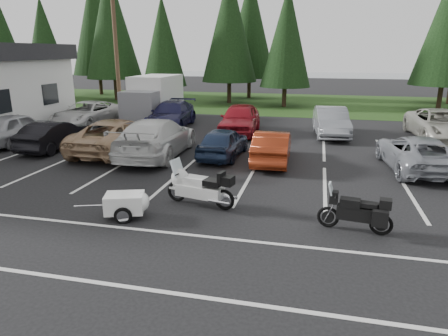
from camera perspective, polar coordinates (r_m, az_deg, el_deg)
ground at (r=13.37m, az=0.41°, el=-3.24°), size 120.00×120.00×0.00m
grass_strip at (r=36.67m, az=8.87°, el=9.15°), size 80.00×16.00×0.01m
lake_water at (r=67.45m, az=14.54°, el=12.04°), size 70.00×50.00×0.02m
utility_pole at (r=27.45m, az=-15.17°, el=16.27°), size 1.60×0.26×9.00m
box_truck at (r=27.20m, az=-10.39°, el=9.69°), size 2.40×5.60×2.90m
stall_markings at (r=15.23m, az=2.08°, el=-0.76°), size 32.00×16.00×0.01m
conifer_1 at (r=41.67m, az=-24.32°, el=16.23°), size 3.96×3.96×9.22m
conifer_2 at (r=39.87m, az=-15.84°, el=19.33°), size 5.10×5.10×11.89m
conifer_3 at (r=36.22m, az=-8.71°, el=17.43°), size 3.87×3.87×9.02m
conifer_4 at (r=36.09m, az=0.78°, el=19.61°), size 4.80×4.80×11.17m
conifer_5 at (r=34.02m, az=8.96°, el=18.11°), size 4.14×4.14×9.63m
conifer_back_a at (r=45.50m, az=-17.88°, el=19.04°), size 5.28×5.28×12.30m
conifer_back_b at (r=40.42m, az=3.75°, el=19.57°), size 4.97×4.97×11.58m
car_near_0 at (r=22.57m, az=-27.51°, el=5.07°), size 2.09×4.68×1.56m
car_near_1 at (r=20.51m, az=-23.08°, el=4.35°), size 1.44×4.11×1.35m
car_near_2 at (r=18.88m, az=-14.86°, el=4.49°), size 2.67×5.63×1.55m
car_near_3 at (r=17.82m, az=-9.60°, el=4.33°), size 2.58×5.87×1.68m
car_near_4 at (r=17.42m, az=-0.10°, el=3.69°), size 1.74×3.96×1.33m
car_near_5 at (r=16.72m, az=6.91°, el=3.04°), size 1.56×4.11×1.34m
car_near_6 at (r=17.24m, az=25.81°, el=1.94°), size 2.70×5.05×1.35m
car_far_0 at (r=26.34m, az=-18.97°, el=7.32°), size 2.76×5.49×1.49m
car_far_1 at (r=24.65m, az=-7.54°, el=7.56°), size 2.52×5.46×1.55m
car_far_2 at (r=22.53m, az=2.27°, el=7.02°), size 2.19×4.98×1.67m
car_far_3 at (r=22.71m, az=15.05°, el=6.39°), size 2.07×4.81×1.54m
car_far_4 at (r=23.78m, az=28.63°, el=5.41°), size 2.93×5.78×1.57m
touring_motorcycle at (r=11.90m, az=-3.50°, el=-2.25°), size 2.61×1.28×1.39m
cargo_trailer at (r=11.49m, az=-13.98°, el=-5.23°), size 1.71×1.28×0.70m
adventure_motorcycle at (r=10.76m, az=18.23°, el=-5.49°), size 2.16×1.02×1.26m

